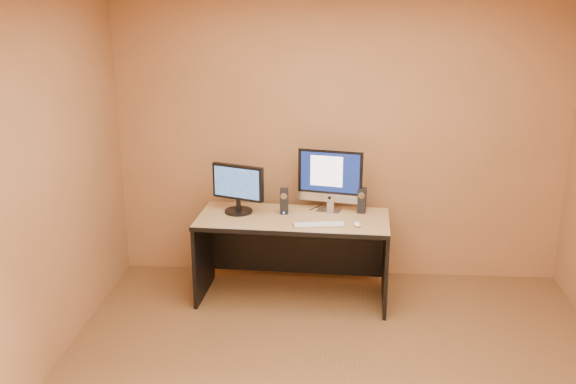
# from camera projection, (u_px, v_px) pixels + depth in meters

# --- Properties ---
(walls) EXTENTS (4.00, 4.00, 2.60)m
(walls) POSITION_uv_depth(u_px,v_px,m) (343.00, 209.00, 3.77)
(walls) COLOR #A06740
(walls) RESTS_ON ground
(desk) EXTENTS (1.62, 0.78, 0.73)m
(desk) POSITION_uv_depth(u_px,v_px,m) (293.00, 258.00, 5.44)
(desk) COLOR tan
(desk) RESTS_ON ground
(imac) EXTENTS (0.60, 0.32, 0.55)m
(imac) POSITION_uv_depth(u_px,v_px,m) (330.00, 180.00, 5.42)
(imac) COLOR #B2B2B6
(imac) RESTS_ON desk
(second_monitor) EXTENTS (0.53, 0.39, 0.42)m
(second_monitor) POSITION_uv_depth(u_px,v_px,m) (238.00, 189.00, 5.40)
(second_monitor) COLOR black
(second_monitor) RESTS_ON desk
(speaker_left) EXTENTS (0.07, 0.07, 0.22)m
(speaker_left) POSITION_uv_depth(u_px,v_px,m) (284.00, 201.00, 5.40)
(speaker_left) COLOR black
(speaker_left) RESTS_ON desk
(speaker_right) EXTENTS (0.08, 0.08, 0.22)m
(speaker_right) POSITION_uv_depth(u_px,v_px,m) (362.00, 200.00, 5.42)
(speaker_right) COLOR black
(speaker_right) RESTS_ON desk
(keyboard) EXTENTS (0.44, 0.18, 0.02)m
(keyboard) POSITION_uv_depth(u_px,v_px,m) (319.00, 225.00, 5.14)
(keyboard) COLOR silver
(keyboard) RESTS_ON desk
(mouse) EXTENTS (0.07, 0.11, 0.04)m
(mouse) POSITION_uv_depth(u_px,v_px,m) (357.00, 224.00, 5.13)
(mouse) COLOR white
(mouse) RESTS_ON desk
(cable_a) EXTENTS (0.03, 0.22, 0.01)m
(cable_a) POSITION_uv_depth(u_px,v_px,m) (329.00, 207.00, 5.59)
(cable_a) COLOR black
(cable_a) RESTS_ON desk
(cable_b) EXTENTS (0.11, 0.15, 0.01)m
(cable_b) POSITION_uv_depth(u_px,v_px,m) (316.00, 207.00, 5.57)
(cable_b) COLOR black
(cable_b) RESTS_ON desk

